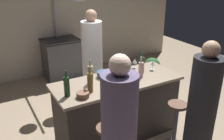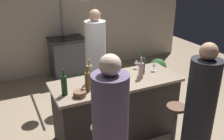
# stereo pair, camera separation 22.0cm
# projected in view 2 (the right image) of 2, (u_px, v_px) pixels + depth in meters

# --- Properties ---
(ground_plane) EXTENTS (9.00, 9.00, 0.00)m
(ground_plane) POSITION_uv_depth(u_px,v_px,m) (116.00, 134.00, 3.80)
(ground_plane) COLOR gray
(back_wall) EXTENTS (6.40, 0.16, 2.60)m
(back_wall) POSITION_uv_depth(u_px,v_px,m) (61.00, 17.00, 5.67)
(back_wall) COLOR #BCAD99
(back_wall) RESTS_ON ground_plane
(kitchen_island) EXTENTS (1.80, 0.72, 0.90)m
(kitchen_island) POSITION_uv_depth(u_px,v_px,m) (116.00, 108.00, 3.62)
(kitchen_island) COLOR #332D2B
(kitchen_island) RESTS_ON ground_plane
(stove_range) EXTENTS (0.80, 0.64, 0.89)m
(stove_range) POSITION_uv_depth(u_px,v_px,m) (68.00, 58.00, 5.67)
(stove_range) COLOR #47474C
(stove_range) RESTS_ON ground_plane
(chef) EXTENTS (0.36, 0.36, 1.71)m
(chef) POSITION_uv_depth(u_px,v_px,m) (96.00, 61.00, 4.46)
(chef) COLOR white
(chef) RESTS_ON ground_plane
(guest_left) EXTENTS (0.35, 0.35, 1.67)m
(guest_left) POSITION_uv_depth(u_px,v_px,m) (110.00, 140.00, 2.47)
(guest_left) COLOR #594C6B
(guest_left) RESTS_ON ground_plane
(bar_stool_right) EXTENTS (0.28, 0.28, 0.68)m
(bar_stool_right) POSITION_uv_depth(u_px,v_px,m) (174.00, 126.00, 3.36)
(bar_stool_right) COLOR #4C4C51
(bar_stool_right) RESTS_ON ground_plane
(guest_right) EXTENTS (0.34, 0.34, 1.63)m
(guest_right) POSITION_uv_depth(u_px,v_px,m) (199.00, 115.00, 2.92)
(guest_right) COLOR black
(guest_right) RESTS_ON ground_plane
(overhead_pot_rack) EXTENTS (0.62, 1.41, 2.17)m
(overhead_pot_rack) POSITION_uv_depth(u_px,v_px,m) (69.00, 7.00, 4.77)
(overhead_pot_rack) COLOR gray
(overhead_pot_rack) RESTS_ON ground_plane
(potted_plant) EXTENTS (0.36, 0.36, 0.52)m
(potted_plant) POSITION_uv_depth(u_px,v_px,m) (158.00, 69.00, 5.45)
(potted_plant) COLOR brown
(potted_plant) RESTS_ON ground_plane
(pepper_mill) EXTENTS (0.05, 0.05, 0.21)m
(pepper_mill) POSITION_uv_depth(u_px,v_px,m) (121.00, 82.00, 3.17)
(pepper_mill) COLOR #382319
(pepper_mill) RESTS_ON kitchen_island
(wine_bottle_green) EXTENTS (0.07, 0.07, 0.33)m
(wine_bottle_green) POSITION_uv_depth(u_px,v_px,m) (143.00, 65.00, 3.63)
(wine_bottle_green) COLOR #193D23
(wine_bottle_green) RESTS_ON kitchen_island
(wine_bottle_white) EXTENTS (0.07, 0.07, 0.33)m
(wine_bottle_white) POSITION_uv_depth(u_px,v_px,m) (90.00, 74.00, 3.34)
(wine_bottle_white) COLOR gray
(wine_bottle_white) RESTS_ON kitchen_island
(wine_bottle_amber) EXTENTS (0.07, 0.07, 0.33)m
(wine_bottle_amber) POSITION_uv_depth(u_px,v_px,m) (88.00, 81.00, 3.11)
(wine_bottle_amber) COLOR brown
(wine_bottle_amber) RESTS_ON kitchen_island
(wine_bottle_red) EXTENTS (0.07, 0.07, 0.33)m
(wine_bottle_red) POSITION_uv_depth(u_px,v_px,m) (64.00, 85.00, 3.02)
(wine_bottle_red) COLOR #143319
(wine_bottle_red) RESTS_ON kitchen_island
(wine_bottle_rose) EXTENTS (0.07, 0.07, 0.31)m
(wine_bottle_rose) POSITION_uv_depth(u_px,v_px,m) (141.00, 70.00, 3.49)
(wine_bottle_rose) COLOR #B78C8E
(wine_bottle_rose) RESTS_ON kitchen_island
(wine_glass_near_left_guest) EXTENTS (0.07, 0.07, 0.15)m
(wine_glass_near_left_guest) POSITION_uv_depth(u_px,v_px,m) (136.00, 62.00, 3.82)
(wine_glass_near_left_guest) COLOR silver
(wine_glass_near_left_guest) RESTS_ON kitchen_island
(wine_glass_near_right_guest) EXTENTS (0.07, 0.07, 0.15)m
(wine_glass_near_right_guest) POSITION_uv_depth(u_px,v_px,m) (154.00, 64.00, 3.72)
(wine_glass_near_right_guest) COLOR silver
(wine_glass_near_right_guest) RESTS_ON kitchen_island
(mixing_bowl_blue) EXTENTS (0.20, 0.20, 0.08)m
(mixing_bowl_blue) POSITION_uv_depth(u_px,v_px,m) (104.00, 74.00, 3.55)
(mixing_bowl_blue) COLOR #334C6B
(mixing_bowl_blue) RESTS_ON kitchen_island
(mixing_bowl_wooden) EXTENTS (0.16, 0.16, 0.07)m
(mixing_bowl_wooden) POSITION_uv_depth(u_px,v_px,m) (80.00, 94.00, 3.02)
(mixing_bowl_wooden) COLOR brown
(mixing_bowl_wooden) RESTS_ON kitchen_island
(mixing_bowl_ceramic) EXTENTS (0.19, 0.19, 0.07)m
(mixing_bowl_ceramic) POSITION_uv_depth(u_px,v_px,m) (122.00, 78.00, 3.44)
(mixing_bowl_ceramic) COLOR silver
(mixing_bowl_ceramic) RESTS_ON kitchen_island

